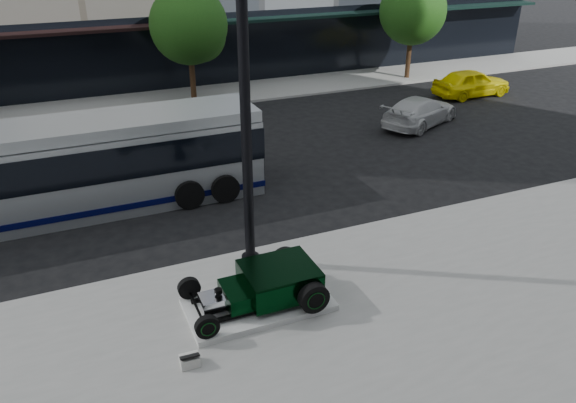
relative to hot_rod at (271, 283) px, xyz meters
name	(u,v)px	position (x,y,z in m)	size (l,w,h in m)	color
ground	(268,214)	(1.72, 4.58, -0.70)	(120.00, 120.00, 0.00)	black
sidewalk_far	(171,100)	(1.72, 18.58, -0.64)	(70.00, 4.00, 0.12)	gray
street_trees	(191,28)	(2.87, 17.65, 3.07)	(29.80, 3.80, 5.70)	black
display_plinth	(258,304)	(-0.33, 0.00, -0.50)	(3.40, 1.80, 0.15)	silver
hot_rod	(271,283)	(0.00, 0.00, 0.00)	(3.22, 2.00, 0.81)	black
info_plaque	(190,360)	(-2.32, -1.31, -0.45)	(0.41, 0.32, 0.31)	silver
lamppost	(246,120)	(0.16, 1.91, 3.42)	(0.48, 0.48, 8.64)	black
transit_bus	(70,168)	(-3.85, 7.26, 0.79)	(12.12, 2.88, 2.92)	#A1A6AA
white_sedan	(420,111)	(11.37, 10.13, -0.05)	(1.83, 4.49, 1.30)	silver
yellow_taxi	(472,83)	(16.75, 13.11, 0.03)	(1.73, 4.29, 1.46)	#FEED09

